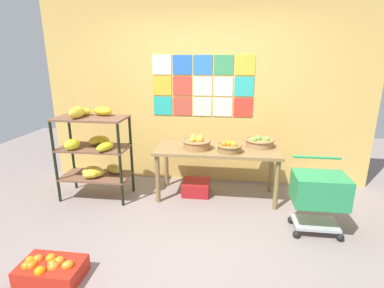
{
  "coord_description": "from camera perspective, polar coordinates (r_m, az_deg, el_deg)",
  "views": [
    {
      "loc": [
        0.37,
        -2.58,
        1.84
      ],
      "look_at": [
        -0.08,
        0.9,
        0.81
      ],
      "focal_mm": 27.34,
      "sensor_mm": 36.0,
      "label": 1
    }
  ],
  "objects": [
    {
      "name": "ground",
      "position": [
        3.19,
        -0.69,
        -18.94
      ],
      "size": [
        9.42,
        9.42,
        0.0
      ],
      "primitive_type": "plane",
      "color": "gray"
    },
    {
      "name": "display_table",
      "position": [
        3.92,
        4.93,
        -2.01
      ],
      "size": [
        1.64,
        0.65,
        0.7
      ],
      "color": "olive",
      "rests_on": "ground"
    },
    {
      "name": "back_wall_with_art",
      "position": [
        4.36,
        2.52,
        9.73
      ],
      "size": [
        4.82,
        0.07,
        2.68
      ],
      "color": "#DFB258",
      "rests_on": "ground"
    },
    {
      "name": "orange_crate_foreground",
      "position": [
        3.0,
        -25.85,
        -21.18
      ],
      "size": [
        0.53,
        0.34,
        0.21
      ],
      "color": "red",
      "rests_on": "ground"
    },
    {
      "name": "shopping_cart",
      "position": [
        3.43,
        23.55,
        -8.62
      ],
      "size": [
        0.54,
        0.44,
        0.8
      ],
      "rotation": [
        0.0,
        0.0,
        -0.12
      ],
      "color": "black",
      "rests_on": "ground"
    },
    {
      "name": "banana_shelf_unit",
      "position": [
        4.09,
        -18.66,
        -0.34
      ],
      "size": [
        0.91,
        0.57,
        1.26
      ],
      "color": "black",
      "rests_on": "ground"
    },
    {
      "name": "fruit_basket_left",
      "position": [
        3.84,
        0.93,
        0.25
      ],
      "size": [
        0.38,
        0.38,
        0.19
      ],
      "color": "#A4713E",
      "rests_on": "display_table"
    },
    {
      "name": "produce_crate_under_table",
      "position": [
        4.16,
        0.8,
        -8.46
      ],
      "size": [
        0.37,
        0.34,
        0.19
      ],
      "primitive_type": "cube",
      "color": "#AB1B1E",
      "rests_on": "ground"
    },
    {
      "name": "fruit_basket_back_left",
      "position": [
        4.04,
        13.03,
        0.39
      ],
      "size": [
        0.39,
        0.39,
        0.16
      ],
      "color": "#A0774B",
      "rests_on": "display_table"
    },
    {
      "name": "fruit_basket_back_right",
      "position": [
        3.74,
        7.28,
        -0.57
      ],
      "size": [
        0.32,
        0.32,
        0.15
      ],
      "color": "olive",
      "rests_on": "display_table"
    }
  ]
}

